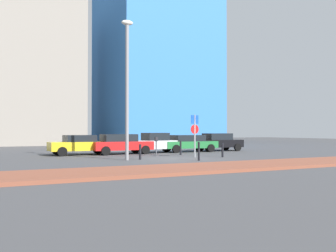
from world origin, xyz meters
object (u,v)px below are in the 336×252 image
object	(u,v)px
parked_car_yellow	(81,144)
parked_car_green	(189,143)
traffic_bollard_near	(199,151)
parked_car_black	(218,142)
parking_meter	(156,144)
street_lamp	(127,79)
parked_car_silver	(155,143)
parked_car_red	(121,144)
traffic_bollard_edge	(223,150)
parking_sign_post	(195,131)
traffic_bollard_far	(140,152)
traffic_bollard_mid	(181,148)

from	to	relation	value
parked_car_yellow	parked_car_green	bearing A→B (deg)	-0.57
traffic_bollard_near	parked_car_yellow	bearing A→B (deg)	122.46
parked_car_black	parking_meter	size ratio (longest dim) A/B	3.27
parking_meter	street_lamp	distance (m)	5.31
parked_car_green	street_lamp	xyz separation A→B (m)	(-7.30, -5.77, 4.00)
parked_car_silver	traffic_bollard_near	distance (m)	8.01
parked_car_green	parked_car_black	bearing A→B (deg)	4.44
parked_car_red	parked_car_green	distance (m)	5.90
parked_car_silver	parked_car_black	xyz separation A→B (m)	(5.90, 0.14, 0.00)
parked_car_red	traffic_bollard_edge	xyz separation A→B (m)	(4.96, -5.89, -0.32)
parking_sign_post	traffic_bollard_near	size ratio (longest dim) A/B	2.56
traffic_bollard_edge	traffic_bollard_far	bearing A→B (deg)	174.75
parked_car_green	traffic_bollard_edge	xyz separation A→B (m)	(-0.93, -6.22, -0.28)
parked_car_silver	traffic_bollard_near	world-z (taller)	parked_car_silver
traffic_bollard_mid	parking_sign_post	bearing A→B (deg)	-96.28
parked_car_silver	parking_sign_post	xyz separation A→B (m)	(0.31, -5.62, 0.94)
parked_car_green	parking_meter	size ratio (longest dim) A/B	3.58
parked_car_red	street_lamp	bearing A→B (deg)	-104.47
parking_meter	street_lamp	world-z (taller)	street_lamp
parked_car_silver	traffic_bollard_far	xyz separation A→B (m)	(-3.53, -5.80, -0.33)
traffic_bollard_far	traffic_bollard_mid	bearing A→B (deg)	32.91
parked_car_silver	parked_car_green	xyz separation A→B (m)	(2.92, -0.09, -0.05)
parked_car_yellow	parking_sign_post	world-z (taller)	parking_sign_post
parked_car_silver	parking_meter	size ratio (longest dim) A/B	3.22
traffic_bollard_edge	parked_car_black	bearing A→B (deg)	58.76
parked_car_red	parking_sign_post	world-z (taller)	parking_sign_post
parked_car_silver	parking_meter	bearing A→B (deg)	-112.89
street_lamp	parked_car_silver	bearing A→B (deg)	53.20
parked_car_green	traffic_bollard_edge	distance (m)	6.29
parked_car_red	street_lamp	xyz separation A→B (m)	(-1.40, -5.44, 3.96)
parking_sign_post	street_lamp	xyz separation A→B (m)	(-4.68, -0.23, 3.02)
parking_sign_post	parked_car_green	bearing A→B (deg)	64.73
traffic_bollard_near	traffic_bollard_far	size ratio (longest dim) A/B	1.18
parked_car_black	traffic_bollard_edge	world-z (taller)	parked_car_black
traffic_bollard_near	traffic_bollard_edge	distance (m)	3.23
parked_car_yellow	traffic_bollard_mid	distance (m)	7.15
parked_car_black	street_lamp	distance (m)	12.54
parking_meter	traffic_bollard_mid	size ratio (longest dim) A/B	1.26
parking_sign_post	parked_car_black	bearing A→B (deg)	45.87
traffic_bollard_near	parked_car_silver	bearing A→B (deg)	84.44
parked_car_silver	traffic_bollard_edge	bearing A→B (deg)	-72.49
parking_meter	traffic_bollard_far	xyz separation A→B (m)	(-2.00, -2.16, -0.39)
parking_meter	parking_sign_post	bearing A→B (deg)	-47.10
street_lamp	traffic_bollard_edge	distance (m)	7.69
traffic_bollard_edge	parked_car_red	bearing A→B (deg)	130.12
parked_car_silver	parked_car_green	bearing A→B (deg)	-1.70
parked_car_black	traffic_bollard_edge	size ratio (longest dim) A/B	4.58
traffic_bollard_near	parked_car_black	bearing A→B (deg)	50.54
parked_car_black	traffic_bollard_edge	distance (m)	7.55
parked_car_yellow	parking_sign_post	bearing A→B (deg)	-42.46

